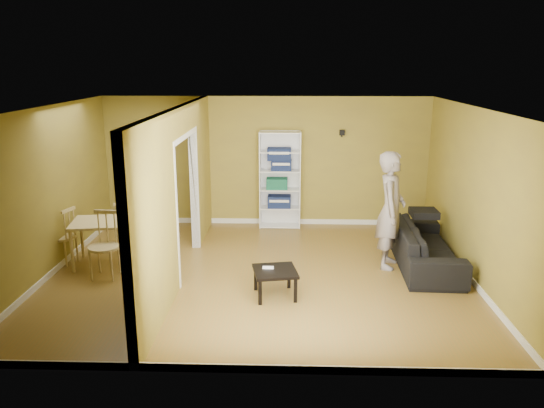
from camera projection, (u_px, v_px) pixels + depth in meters
The scene contains 16 objects.
room_shell at pixel (258, 195), 8.02m from camera, with size 6.50×6.50×6.50m.
partition at pixel (180, 194), 8.06m from camera, with size 0.22×5.50×2.60m, color olive, non-canonical shape.
wall_speaker at pixel (342, 133), 10.42m from camera, with size 0.10×0.10×0.10m, color black.
sofa at pixel (426, 240), 8.64m from camera, with size 0.98×2.28×0.87m, color #2E2F34.
person at pixel (391, 200), 8.43m from camera, with size 0.63×0.81×2.23m, color slate.
bookshelf at pixel (280, 179), 10.61m from camera, with size 0.82×0.36×1.94m.
paper_box_navy_a at pixel (279, 201), 10.68m from camera, with size 0.46×0.30×0.23m, color #192B4B.
paper_box_teal at pixel (277, 183), 10.59m from camera, with size 0.42×0.27×0.21m, color #14817E.
paper_box_navy_b at pixel (281, 165), 10.49m from camera, with size 0.40×0.26×0.20m, color navy.
paper_box_navy_c at pixel (279, 152), 10.42m from camera, with size 0.46×0.30×0.24m, color navy.
coffee_table at pixel (275, 274), 7.51m from camera, with size 0.59×0.59×0.40m.
game_controller at pixel (268, 268), 7.54m from camera, with size 0.16×0.04×0.03m, color white.
dining_table at pixel (109, 225), 8.66m from camera, with size 1.18×0.79×0.74m.
chair_left at pixel (62, 235), 8.73m from camera, with size 0.44×0.44×0.95m, color tan, non-canonical shape.
chair_near at pixel (104, 245), 8.13m from camera, with size 0.48×0.48×1.04m, color tan, non-canonical shape.
chair_far at pixel (127, 226), 9.33m from camera, with size 0.42×0.42×0.91m, color tan, non-canonical shape.
Camera 1 is at (0.46, -7.77, 3.24)m, focal length 35.00 mm.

